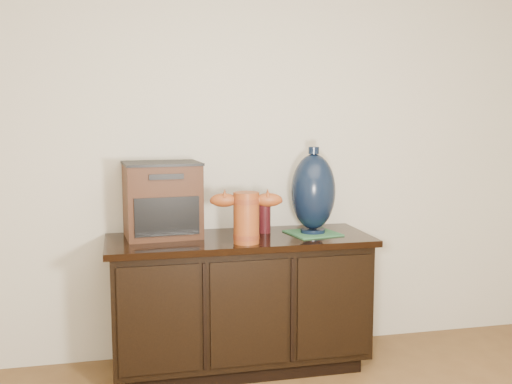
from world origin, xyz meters
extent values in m
plane|color=beige|center=(0.00, 2.50, 1.30)|extent=(4.50, 0.00, 4.50)
cube|color=black|center=(0.00, 2.23, 0.04)|extent=(1.29, 0.45, 0.08)
cube|color=black|center=(0.00, 2.23, 0.40)|extent=(1.40, 0.50, 0.64)
cube|color=black|center=(0.00, 2.23, 0.74)|extent=(1.46, 0.56, 0.03)
cube|color=black|center=(-0.47, 1.97, 0.40)|extent=(0.41, 0.01, 0.56)
cube|color=black|center=(0.00, 1.97, 0.40)|extent=(0.41, 0.01, 0.56)
cube|color=black|center=(0.47, 1.97, 0.40)|extent=(0.41, 0.01, 0.56)
cylinder|color=brown|center=(0.00, 2.06, 0.89)|extent=(0.16, 0.16, 0.27)
cylinder|color=#44170D|center=(0.00, 2.06, 0.79)|extent=(0.16, 0.16, 0.03)
cylinder|color=#44170D|center=(0.00, 2.06, 0.98)|extent=(0.16, 0.16, 0.03)
ellipsoid|color=brown|center=(-0.11, 2.08, 0.99)|extent=(0.15, 0.09, 0.07)
ellipsoid|color=brown|center=(0.12, 2.04, 0.99)|extent=(0.15, 0.09, 0.07)
cube|color=#371C0D|center=(-0.41, 2.34, 0.96)|extent=(0.43, 0.35, 0.40)
cube|color=black|center=(-0.40, 2.18, 0.89)|extent=(0.34, 0.04, 0.21)
cube|color=black|center=(-0.41, 2.34, 1.16)|extent=(0.44, 0.36, 0.01)
cube|color=#2B5F38|center=(0.42, 2.22, 0.76)|extent=(0.31, 0.31, 0.01)
cylinder|color=black|center=(0.42, 2.22, 0.77)|extent=(0.14, 0.14, 0.02)
ellipsoid|color=black|center=(0.42, 2.22, 1.00)|extent=(0.29, 0.29, 0.43)
cylinder|color=black|center=(0.42, 2.22, 1.23)|extent=(0.06, 0.06, 0.04)
cylinder|color=#530E15|center=(0.16, 2.31, 0.84)|extent=(0.07, 0.07, 0.17)
cylinder|color=silver|center=(0.16, 2.31, 0.94)|extent=(0.06, 0.06, 0.03)
camera|label=1|loc=(-0.64, -0.97, 1.43)|focal=42.00mm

